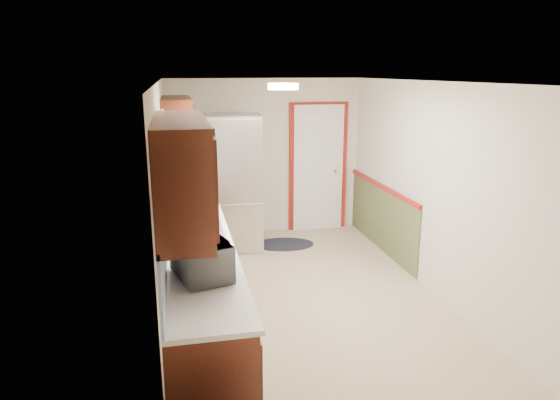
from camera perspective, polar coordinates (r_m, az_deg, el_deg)
name	(u,v)px	position (r m, az deg, el deg)	size (l,w,h in m)	color
room_shell	(306,195)	(5.40, 2.99, 0.52)	(3.20, 5.20, 2.52)	tan
kitchen_run	(193,247)	(5.07, -9.89, -5.26)	(0.63, 4.00, 2.20)	#3C170D
back_wall_trim	(331,178)	(7.81, 5.86, 2.53)	(1.12, 2.30, 2.08)	maroon
ceiling_fixture	(283,86)	(4.98, 0.35, 12.85)	(0.30, 0.30, 0.06)	#FFD88C
microwave	(202,255)	(3.94, -8.93, -6.18)	(0.55, 0.30, 0.37)	white
refrigerator	(232,182)	(7.16, -5.47, 2.05)	(0.84, 0.82, 1.93)	#B7B7BC
rug	(284,244)	(7.44, 0.46, -5.07)	(0.89, 0.57, 0.01)	black
cooktop	(193,206)	(6.02, -9.92, -0.66)	(0.52, 0.63, 0.02)	black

